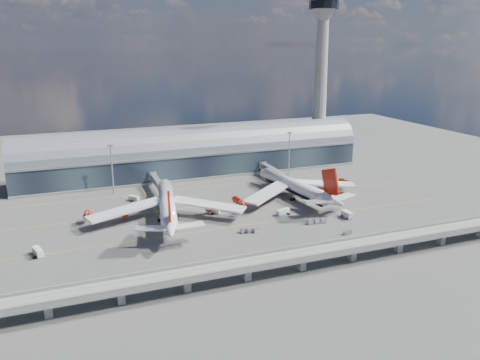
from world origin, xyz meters
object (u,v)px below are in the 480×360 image
object	(u,v)px
airliner_left	(167,206)
cargo_train_0	(316,221)
service_truck_3	(347,214)
service_truck_5	(134,198)
cargo_train_1	(249,231)
service_truck_1	(215,210)
floodlight_mast_left	(112,168)
floodlight_mast_right	(289,152)
airliner_right	(296,187)
service_truck_2	(283,212)
service_truck_4	(278,187)
cargo_train_2	(348,232)
control_tower	(320,81)
service_truck_0	(38,252)

from	to	relation	value
airliner_left	cargo_train_0	bearing A→B (deg)	-14.71
service_truck_3	service_truck_5	world-z (taller)	service_truck_3
cargo_train_0	cargo_train_1	size ratio (longest dim) A/B	1.14
service_truck_1	cargo_train_1	world-z (taller)	service_truck_1
floodlight_mast_left	floodlight_mast_right	world-z (taller)	same
airliner_right	service_truck_3	size ratio (longest dim) A/B	11.30
floodlight_mast_left	cargo_train_0	distance (m)	107.01
service_truck_2	floodlight_mast_left	bearing A→B (deg)	28.74
floodlight_mast_right	floodlight_mast_left	bearing A→B (deg)	180.00
service_truck_4	cargo_train_2	bearing A→B (deg)	-80.83
control_tower	service_truck_0	world-z (taller)	control_tower
airliner_left	floodlight_mast_right	bearing A→B (deg)	39.83
floodlight_mast_right	service_truck_2	world-z (taller)	floodlight_mast_right
service_truck_5	cargo_train_1	bearing A→B (deg)	-104.44
service_truck_4	service_truck_5	world-z (taller)	service_truck_4
service_truck_1	cargo_train_0	size ratio (longest dim) A/B	0.57
floodlight_mast_right	cargo_train_0	bearing A→B (deg)	-107.74
service_truck_0	airliner_right	bearing A→B (deg)	-5.69
service_truck_3	service_truck_4	bearing A→B (deg)	102.31
airliner_left	cargo_train_2	distance (m)	77.07
service_truck_1	service_truck_3	bearing A→B (deg)	-81.71
service_truck_5	service_truck_2	bearing A→B (deg)	-83.57
service_truck_0	cargo_train_2	world-z (taller)	service_truck_0
service_truck_2	cargo_train_2	bearing A→B (deg)	-174.39
cargo_train_0	service_truck_1	bearing A→B (deg)	48.94
service_truck_1	service_truck_2	xyz separation A→B (m)	(28.34, -12.39, -0.04)
cargo_train_0	service_truck_5	bearing A→B (deg)	45.00
service_truck_0	service_truck_3	distance (m)	126.55
floodlight_mast_right	service_truck_2	size ratio (longest dim) A/B	3.59
airliner_right	cargo_train_0	size ratio (longest dim) A/B	8.05
service_truck_2	cargo_train_0	distance (m)	17.30
service_truck_1	cargo_train_0	bearing A→B (deg)	-91.85
service_truck_0	cargo_train_2	bearing A→B (deg)	-29.04
control_tower	cargo_train_2	world-z (taller)	control_tower
airliner_left	airliner_right	xyz separation A→B (m)	(66.04, 6.49, -0.69)
airliner_right	floodlight_mast_right	bearing A→B (deg)	60.91
cargo_train_0	service_truck_0	bearing A→B (deg)	81.39
airliner_left	control_tower	bearing A→B (deg)	42.73
airliner_left	service_truck_3	size ratio (longest dim) A/B	11.92
service_truck_5	cargo_train_2	bearing A→B (deg)	-92.16
control_tower	cargo_train_0	world-z (taller)	control_tower
floodlight_mast_right	cargo_train_2	bearing A→B (deg)	-101.32
service_truck_1	cargo_train_0	xyz separation A→B (m)	(36.91, -27.41, -0.33)
floodlight_mast_right	cargo_train_0	xyz separation A→B (m)	(-23.64, -73.90, -12.62)
control_tower	airliner_left	world-z (taller)	control_tower
floodlight_mast_right	service_truck_1	xyz separation A→B (m)	(-60.55, -46.49, -12.29)
control_tower	service_truck_5	world-z (taller)	control_tower
service_truck_5	cargo_train_1	size ratio (longest dim) A/B	0.66
cargo_train_0	cargo_train_2	world-z (taller)	cargo_train_0
service_truck_1	floodlight_mast_left	bearing A→B (deg)	75.06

